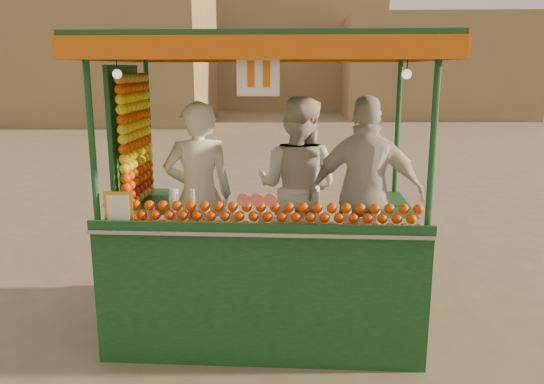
# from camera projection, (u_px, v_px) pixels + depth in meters

# --- Properties ---
(ground) EXTENTS (90.00, 90.00, 0.00)m
(ground) POSITION_uv_depth(u_px,v_px,m) (259.00, 326.00, 5.20)
(ground) COLOR brown
(ground) RESTS_ON ground
(building_left) EXTENTS (10.00, 6.00, 6.00)m
(building_left) POSITION_uv_depth(u_px,v_px,m) (98.00, 55.00, 24.50)
(building_left) COLOR #8C764F
(building_left) RESTS_ON ground
(building_right) EXTENTS (9.00, 6.00, 5.00)m
(building_right) POSITION_uv_depth(u_px,v_px,m) (433.00, 67.00, 27.59)
(building_right) COLOR #8C764F
(building_right) RESTS_ON ground
(building_center) EXTENTS (14.00, 7.00, 7.00)m
(building_center) POSITION_uv_depth(u_px,v_px,m) (266.00, 51.00, 33.72)
(building_center) COLOR #8C764F
(building_center) RESTS_ON ground
(juice_cart) EXTENTS (2.97, 1.92, 2.70)m
(juice_cart) POSITION_uv_depth(u_px,v_px,m) (257.00, 241.00, 4.97)
(juice_cart) COLOR #0F3A17
(juice_cart) RESTS_ON ground
(vendor_left) EXTENTS (0.75, 0.59, 1.82)m
(vendor_left) POSITION_uv_depth(u_px,v_px,m) (199.00, 196.00, 5.22)
(vendor_left) COLOR white
(vendor_left) RESTS_ON ground
(vendor_middle) EXTENTS (1.08, 0.96, 1.84)m
(vendor_middle) POSITION_uv_depth(u_px,v_px,m) (297.00, 187.00, 5.53)
(vendor_middle) COLOR silver
(vendor_middle) RESTS_ON ground
(vendor_right) EXTENTS (1.12, 0.51, 1.87)m
(vendor_right) POSITION_uv_depth(u_px,v_px,m) (366.00, 194.00, 5.15)
(vendor_right) COLOR beige
(vendor_right) RESTS_ON ground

